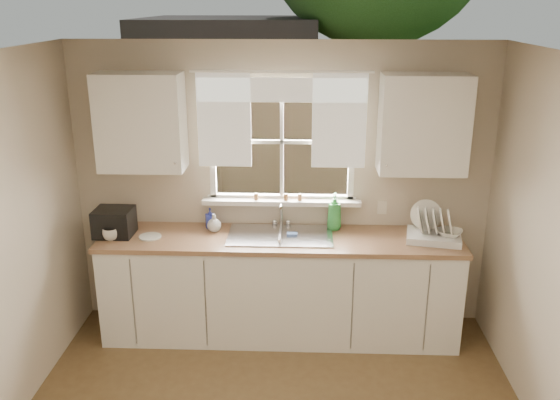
{
  "coord_description": "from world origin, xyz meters",
  "views": [
    {
      "loc": [
        0.18,
        -2.92,
        2.8
      ],
      "look_at": [
        0.0,
        1.65,
        1.25
      ],
      "focal_mm": 38.0,
      "sensor_mm": 36.0,
      "label": 1
    }
  ],
  "objects_px": {
    "dish_rack": "(433,231)",
    "soap_bottle_a": "(334,211)",
    "cup": "(111,234)",
    "black_appliance": "(114,222)"
  },
  "relations": [
    {
      "from": "dish_rack",
      "to": "black_appliance",
      "type": "distance_m",
      "value": 2.67
    },
    {
      "from": "cup",
      "to": "black_appliance",
      "type": "distance_m",
      "value": 0.13
    },
    {
      "from": "soap_bottle_a",
      "to": "black_appliance",
      "type": "distance_m",
      "value": 1.87
    },
    {
      "from": "dish_rack",
      "to": "soap_bottle_a",
      "type": "height_order",
      "value": "soap_bottle_a"
    },
    {
      "from": "dish_rack",
      "to": "cup",
      "type": "distance_m",
      "value": 2.67
    },
    {
      "from": "dish_rack",
      "to": "soap_bottle_a",
      "type": "relative_size",
      "value": 1.5
    },
    {
      "from": "cup",
      "to": "black_appliance",
      "type": "relative_size",
      "value": 0.42
    },
    {
      "from": "black_appliance",
      "to": "dish_rack",
      "type": "bearing_deg",
      "value": 1.3
    },
    {
      "from": "soap_bottle_a",
      "to": "cup",
      "type": "xyz_separation_m",
      "value": [
        -1.86,
        -0.33,
        -0.11
      ]
    },
    {
      "from": "dish_rack",
      "to": "cup",
      "type": "xyz_separation_m",
      "value": [
        -2.67,
        -0.11,
        -0.03
      ]
    }
  ]
}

